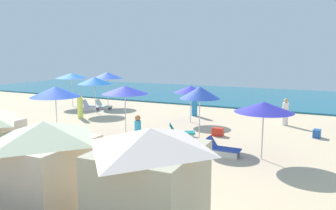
{
  "coord_description": "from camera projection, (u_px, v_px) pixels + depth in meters",
  "views": [
    {
      "loc": [
        8.28,
        -9.21,
        4.18
      ],
      "look_at": [
        0.4,
        7.1,
        1.28
      ],
      "focal_mm": 34.33,
      "sensor_mm": 36.0,
      "label": 1
    }
  ],
  "objects": [
    {
      "name": "ground_plane",
      "position": [
        79.0,
        163.0,
        12.4
      ],
      "size": [
        60.0,
        60.0,
        0.0
      ],
      "primitive_type": "plane",
      "color": "beige"
    },
    {
      "name": "ocean",
      "position": [
        231.0,
        95.0,
        32.34
      ],
      "size": [
        60.0,
        15.12,
        0.12
      ],
      "primitive_type": "cube",
      "color": "#16637D",
      "rests_on": "ground_plane"
    },
    {
      "name": "cabana_3",
      "position": [
        47.0,
        172.0,
        7.78
      ],
      "size": [
        2.12,
        2.31,
        2.61
      ],
      "rotation": [
        0.0,
        0.0,
        0.02
      ],
      "color": "beige",
      "rests_on": "ground_plane"
    },
    {
      "name": "cabana_4",
      "position": [
        151.0,
        192.0,
        6.5
      ],
      "size": [
        2.1,
        2.4,
        2.74
      ],
      "rotation": [
        0.0,
        0.0,
        0.02
      ],
      "color": "#BEB290",
      "rests_on": "ground_plane"
    },
    {
      "name": "umbrella_0",
      "position": [
        72.0,
        76.0,
        25.61
      ],
      "size": [
        2.47,
        2.47,
        2.66
      ],
      "color": "silver",
      "rests_on": "ground_plane"
    },
    {
      "name": "umbrella_1",
      "position": [
        200.0,
        93.0,
        14.77
      ],
      "size": [
        1.89,
        1.89,
        2.69
      ],
      "color": "silver",
      "rests_on": "ground_plane"
    },
    {
      "name": "lounge_chair_1_0",
      "position": [
        181.0,
        132.0,
        16.16
      ],
      "size": [
        1.41,
        1.08,
        0.71
      ],
      "rotation": [
        0.0,
        0.0,
        2.02
      ],
      "color": "silver",
      "rests_on": "ground_plane"
    },
    {
      "name": "umbrella_2",
      "position": [
        264.0,
        107.0,
        12.56
      ],
      "size": [
        2.3,
        2.3,
        2.33
      ],
      "color": "silver",
      "rests_on": "ground_plane"
    },
    {
      "name": "lounge_chair_2_0",
      "position": [
        223.0,
        149.0,
        13.3
      ],
      "size": [
        1.4,
        0.61,
        0.75
      ],
      "rotation": [
        0.0,
        0.0,
        1.56
      ],
      "color": "silver",
      "rests_on": "ground_plane"
    },
    {
      "name": "umbrella_3",
      "position": [
        55.0,
        92.0,
        14.94
      ],
      "size": [
        2.29,
        2.29,
        2.68
      ],
      "color": "silver",
      "rests_on": "ground_plane"
    },
    {
      "name": "umbrella_4",
      "position": [
        125.0,
        90.0,
        17.01
      ],
      "size": [
        2.47,
        2.47,
        2.5
      ],
      "color": "silver",
      "rests_on": "ground_plane"
    },
    {
      "name": "umbrella_5",
      "position": [
        95.0,
        81.0,
        22.67
      ],
      "size": [
        2.41,
        2.41,
        2.55
      ],
      "color": "silver",
      "rests_on": "ground_plane"
    },
    {
      "name": "lounge_chair_5_0",
      "position": [
        90.0,
        107.0,
        23.89
      ],
      "size": [
        1.3,
        0.79,
        0.79
      ],
      "rotation": [
        0.0,
        0.0,
        1.74
      ],
      "color": "silver",
      "rests_on": "ground_plane"
    },
    {
      "name": "lounge_chair_5_1",
      "position": [
        103.0,
        106.0,
        24.47
      ],
      "size": [
        1.3,
        0.65,
        0.71
      ],
      "rotation": [
        0.0,
        0.0,
        1.63
      ],
      "color": "silver",
      "rests_on": "ground_plane"
    },
    {
      "name": "umbrella_6",
      "position": [
        191.0,
        89.0,
        19.56
      ],
      "size": [
        2.13,
        2.13,
        2.25
      ],
      "color": "silver",
      "rests_on": "ground_plane"
    },
    {
      "name": "umbrella_9",
      "position": [
        107.0,
        75.0,
        25.66
      ],
      "size": [
        2.44,
        2.44,
        2.73
      ],
      "color": "silver",
      "rests_on": "ground_plane"
    },
    {
      "name": "beachgoer_0",
      "position": [
        80.0,
        107.0,
        21.0
      ],
      "size": [
        0.52,
        0.52,
        1.6
      ],
      "rotation": [
        0.0,
        0.0,
        5.32
      ],
      "color": "#E9F665",
      "rests_on": "ground_plane"
    },
    {
      "name": "beachgoer_1",
      "position": [
        285.0,
        113.0,
        18.9
      ],
      "size": [
        0.48,
        0.48,
        1.6
      ],
      "rotation": [
        0.0,
        0.0,
        2.07
      ],
      "color": "white",
      "rests_on": "ground_plane"
    },
    {
      "name": "beachgoer_2",
      "position": [
        138.0,
        133.0,
        13.99
      ],
      "size": [
        0.33,
        0.33,
        1.55
      ],
      "rotation": [
        0.0,
        0.0,
        6.1
      ],
      "color": "#2C96C1",
      "rests_on": "ground_plane"
    },
    {
      "name": "beachgoer_3",
      "position": [
        194.0,
        105.0,
        21.78
      ],
      "size": [
        0.49,
        0.49,
        1.66
      ],
      "rotation": [
        0.0,
        0.0,
        6.01
      ],
      "color": "#2B85C0",
      "rests_on": "ground_plane"
    },
    {
      "name": "cooler_box_0",
      "position": [
        317.0,
        134.0,
        16.16
      ],
      "size": [
        0.39,
        0.5,
        0.41
      ],
      "primitive_type": "cube",
      "rotation": [
        0.0,
        0.0,
        1.46
      ],
      "color": "#2356A9",
      "rests_on": "ground_plane"
    },
    {
      "name": "cooler_box_1",
      "position": [
        218.0,
        132.0,
        16.53
      ],
      "size": [
        0.58,
        0.38,
        0.41
      ],
      "primitive_type": "cube",
      "rotation": [
        0.0,
        0.0,
        3.16
      ],
      "color": "red",
      "rests_on": "ground_plane"
    }
  ]
}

